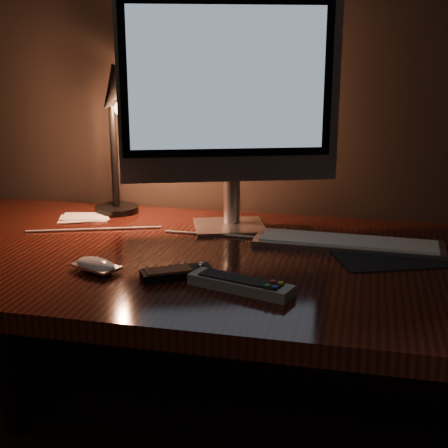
% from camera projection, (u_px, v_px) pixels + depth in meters
% --- Properties ---
extents(desk, '(1.60, 0.75, 0.75)m').
position_uv_depth(desk, '(230.00, 299.00, 1.43)').
color(desk, '#3A130D').
rests_on(desk, ground).
extents(monitor, '(0.50, 0.20, 0.54)m').
position_uv_depth(monitor, '(229.00, 95.00, 1.45)').
color(monitor, silver).
rests_on(monitor, desk).
extents(keyboard, '(0.42, 0.13, 0.02)m').
position_uv_depth(keyboard, '(348.00, 243.00, 1.39)').
color(keyboard, silver).
rests_on(keyboard, desk).
extents(mousepad, '(0.29, 0.26, 0.00)m').
position_uv_depth(mousepad, '(389.00, 255.00, 1.32)').
color(mousepad, black).
rests_on(mousepad, desk).
extents(mouse, '(0.11, 0.09, 0.02)m').
position_uv_depth(mouse, '(96.00, 267.00, 1.23)').
color(mouse, white).
rests_on(mouse, desk).
extents(media_remote, '(0.14, 0.11, 0.03)m').
position_uv_depth(media_remote, '(177.00, 273.00, 1.20)').
color(media_remote, black).
rests_on(media_remote, desk).
extents(tv_remote, '(0.21, 0.11, 0.03)m').
position_uv_depth(tv_remote, '(240.00, 284.00, 1.13)').
color(tv_remote, gray).
rests_on(tv_remote, desk).
extents(papers, '(0.15, 0.12, 0.01)m').
position_uv_depth(papers, '(84.00, 218.00, 1.62)').
color(papers, white).
rests_on(papers, desk).
extents(desk_lamp, '(0.20, 0.21, 0.39)m').
position_uv_depth(desk_lamp, '(116.00, 116.00, 1.57)').
color(desk_lamp, black).
rests_on(desk_lamp, desk).
extents(cable, '(0.62, 0.09, 0.01)m').
position_uv_depth(cable, '(158.00, 234.00, 1.48)').
color(cable, white).
rests_on(cable, desk).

